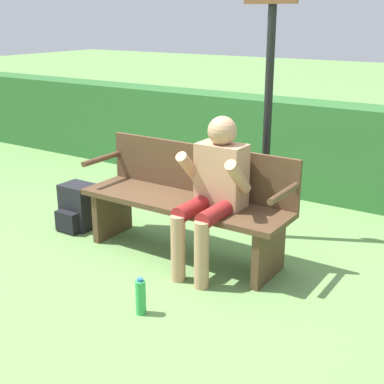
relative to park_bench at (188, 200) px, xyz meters
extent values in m
plane|color=#668E4C|center=(0.00, -0.07, -0.47)|extent=(40.00, 40.00, 0.00)
cube|color=#2D662D|center=(0.00, 2.02, 0.05)|extent=(12.00, 0.47, 1.03)
cube|color=#513823|center=(0.00, -0.07, -0.01)|extent=(1.79, 0.52, 0.05)
cube|color=#513823|center=(0.00, 0.18, 0.22)|extent=(1.79, 0.04, 0.41)
cube|color=#513823|center=(-0.78, -0.07, -0.25)|extent=(0.06, 0.47, 0.44)
cube|color=#513823|center=(0.78, -0.07, -0.25)|extent=(0.06, 0.47, 0.44)
cylinder|color=#513823|center=(-0.87, -0.07, 0.24)|extent=(0.05, 0.47, 0.05)
cylinder|color=#513823|center=(0.87, -0.07, 0.24)|extent=(0.05, 0.47, 0.05)
cube|color=tan|center=(0.32, -0.01, 0.27)|extent=(0.38, 0.22, 0.50)
sphere|color=tan|center=(0.32, -0.01, 0.62)|extent=(0.22, 0.22, 0.22)
cylinder|color=maroon|center=(0.22, -0.24, 0.05)|extent=(0.13, 0.45, 0.13)
cylinder|color=maroon|center=(0.43, -0.24, 0.05)|extent=(0.13, 0.45, 0.13)
cylinder|color=tan|center=(0.22, -0.46, -0.21)|extent=(0.11, 0.11, 0.52)
cylinder|color=tan|center=(0.43, -0.46, -0.21)|extent=(0.11, 0.11, 0.52)
cylinder|color=tan|center=(0.11, -0.14, 0.32)|extent=(0.09, 0.31, 0.31)
cylinder|color=tan|center=(0.53, -0.14, 0.32)|extent=(0.09, 0.31, 0.31)
cube|color=black|center=(-1.16, -0.10, -0.26)|extent=(0.30, 0.24, 0.42)
cube|color=black|center=(-1.16, -0.26, -0.36)|extent=(0.23, 0.08, 0.19)
cylinder|color=green|center=(0.28, -0.99, -0.35)|extent=(0.07, 0.07, 0.24)
cylinder|color=#2D66B2|center=(0.28, -0.99, -0.22)|extent=(0.04, 0.04, 0.02)
cylinder|color=black|center=(0.37, 0.66, 0.66)|extent=(0.07, 0.07, 2.26)
camera|label=1|loc=(2.31, -3.45, 1.45)|focal=50.00mm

